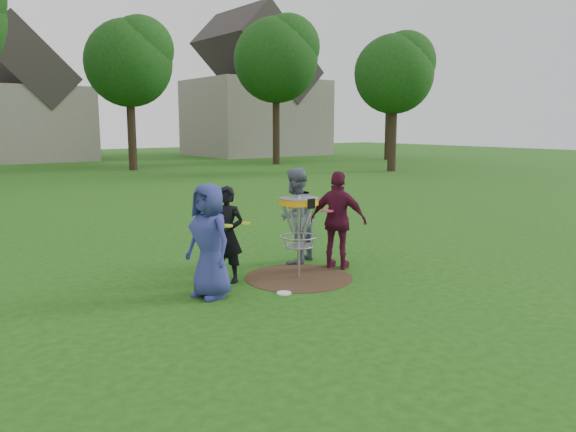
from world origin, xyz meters
TOP-DOWN VIEW (x-y plane):
  - ground at (0.00, 0.00)m, footprint 100.00×100.00m
  - dirt_patch at (0.00, 0.00)m, footprint 1.80×1.80m
  - player_blue at (-1.69, -0.06)m, footprint 0.69×0.91m
  - player_black at (-1.07, 0.50)m, footprint 0.63×0.68m
  - player_grey at (0.58, 0.87)m, footprint 1.05×0.95m
  - player_maroon at (0.94, 0.09)m, footprint 0.88×1.08m
  - disc_on_grass at (-0.72, -0.58)m, footprint 0.22×0.22m
  - disc_golf_basket at (0.00, -0.00)m, footprint 0.66×0.67m
  - held_discs at (-0.29, 0.26)m, footprint 2.28×0.90m
  - tree_row at (0.44, 20.67)m, footprint 51.20×17.42m
  - house_row at (4.78, 33.07)m, footprint 44.50×10.65m

SIDE VIEW (x-z plane):
  - ground at x=0.00m, z-range 0.00..0.00m
  - dirt_patch at x=0.00m, z-range 0.00..0.01m
  - disc_on_grass at x=-0.72m, z-range 0.00..0.02m
  - player_black at x=-1.07m, z-range 0.00..1.55m
  - player_blue at x=-1.69m, z-range 0.00..1.69m
  - player_maroon at x=0.94m, z-range 0.00..1.72m
  - player_grey at x=0.58m, z-range 0.00..1.75m
  - disc_golf_basket at x=0.00m, z-range 0.33..1.71m
  - held_discs at x=-0.29m, z-range 0.96..1.10m
  - house_row at x=4.78m, z-range -1.67..9.95m
  - tree_row at x=0.44m, z-range 1.26..11.16m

